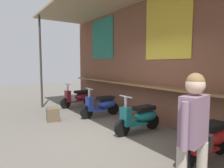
{
  "coord_description": "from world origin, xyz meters",
  "views": [
    {
      "loc": [
        3.71,
        -2.3,
        1.71
      ],
      "look_at": [
        -1.03,
        0.92,
        1.15
      ],
      "focal_mm": 31.99,
      "sensor_mm": 36.0,
      "label": 1
    }
  ],
  "objects_px": {
    "scooter_maroon": "(79,97)",
    "shopper_with_handbag": "(194,128)",
    "scooter_red": "(208,138)",
    "merchandise_crate": "(53,114)",
    "scooter_teal": "(141,117)",
    "scooter_blue": "(103,105)"
  },
  "relations": [
    {
      "from": "scooter_teal",
      "to": "merchandise_crate",
      "type": "relative_size",
      "value": 3.08
    },
    {
      "from": "scooter_red",
      "to": "scooter_blue",
      "type": "bearing_deg",
      "value": -88.9
    },
    {
      "from": "scooter_maroon",
      "to": "scooter_teal",
      "type": "distance_m",
      "value": 3.69
    },
    {
      "from": "scooter_red",
      "to": "merchandise_crate",
      "type": "height_order",
      "value": "scooter_red"
    },
    {
      "from": "scooter_maroon",
      "to": "scooter_teal",
      "type": "height_order",
      "value": "same"
    },
    {
      "from": "scooter_red",
      "to": "scooter_teal",
      "type": "bearing_deg",
      "value": -88.9
    },
    {
      "from": "scooter_teal",
      "to": "scooter_maroon",
      "type": "bearing_deg",
      "value": -89.49
    },
    {
      "from": "scooter_maroon",
      "to": "shopper_with_handbag",
      "type": "bearing_deg",
      "value": 76.06
    },
    {
      "from": "scooter_teal",
      "to": "shopper_with_handbag",
      "type": "xyz_separation_m",
      "value": [
        2.37,
        -1.34,
        0.59
      ]
    },
    {
      "from": "scooter_teal",
      "to": "shopper_with_handbag",
      "type": "bearing_deg",
      "value": 60.95
    },
    {
      "from": "scooter_teal",
      "to": "scooter_red",
      "type": "height_order",
      "value": "same"
    },
    {
      "from": "scooter_blue",
      "to": "shopper_with_handbag",
      "type": "height_order",
      "value": "shopper_with_handbag"
    },
    {
      "from": "scooter_red",
      "to": "shopper_with_handbag",
      "type": "distance_m",
      "value": 1.58
    },
    {
      "from": "scooter_blue",
      "to": "scooter_teal",
      "type": "relative_size",
      "value": 1.0
    },
    {
      "from": "scooter_teal",
      "to": "merchandise_crate",
      "type": "bearing_deg",
      "value": -55.75
    },
    {
      "from": "shopper_with_handbag",
      "to": "scooter_teal",
      "type": "bearing_deg",
      "value": -40.75
    },
    {
      "from": "scooter_maroon",
      "to": "shopper_with_handbag",
      "type": "relative_size",
      "value": 0.87
    },
    {
      "from": "scooter_maroon",
      "to": "shopper_with_handbag",
      "type": "xyz_separation_m",
      "value": [
        6.06,
        -1.34,
        0.59
      ]
    },
    {
      "from": "scooter_blue",
      "to": "scooter_teal",
      "type": "distance_m",
      "value": 1.85
    },
    {
      "from": "scooter_red",
      "to": "merchandise_crate",
      "type": "xyz_separation_m",
      "value": [
        -4.07,
        -1.52,
        -0.19
      ]
    },
    {
      "from": "scooter_maroon",
      "to": "scooter_teal",
      "type": "xyz_separation_m",
      "value": [
        3.69,
        0.0,
        0.0
      ]
    },
    {
      "from": "scooter_red",
      "to": "merchandise_crate",
      "type": "relative_size",
      "value": 3.08
    }
  ]
}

